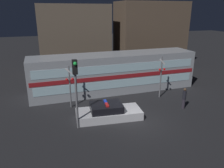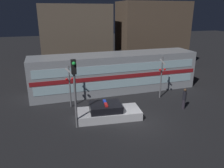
% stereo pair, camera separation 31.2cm
% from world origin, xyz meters
% --- Properties ---
extents(ground_plane, '(120.00, 120.00, 0.00)m').
position_xyz_m(ground_plane, '(0.00, 0.00, 0.00)').
color(ground_plane, black).
extents(train, '(15.77, 3.02, 3.62)m').
position_xyz_m(train, '(0.54, 6.68, 1.81)').
color(train, '#999EA5').
rests_on(train, ground_plane).
extents(police_car, '(4.87, 2.39, 1.24)m').
position_xyz_m(police_car, '(-1.80, 1.29, 0.45)').
color(police_car, silver).
rests_on(police_car, ground_plane).
extents(pedestrian, '(0.29, 0.29, 1.72)m').
position_xyz_m(pedestrian, '(4.41, 0.97, 0.88)').
color(pedestrian, '#2D2833').
rests_on(pedestrian, ground_plane).
extents(crossing_signal_near, '(0.65, 0.28, 3.75)m').
position_xyz_m(crossing_signal_near, '(3.83, 3.65, 2.10)').
color(crossing_signal_near, slate).
rests_on(crossing_signal_near, ground_plane).
extents(crossing_signal_far, '(0.65, 0.28, 3.44)m').
position_xyz_m(crossing_signal_far, '(-4.09, 4.00, 1.94)').
color(crossing_signal_far, slate).
rests_on(crossing_signal_far, ground_plane).
extents(traffic_light_corner, '(0.30, 0.46, 4.64)m').
position_xyz_m(traffic_light_corner, '(-4.14, 0.55, 3.17)').
color(traffic_light_corner, slate).
rests_on(traffic_light_corner, ground_plane).
extents(building_left, '(8.39, 4.61, 8.19)m').
position_xyz_m(building_left, '(-1.90, 15.01, 4.09)').
color(building_left, brown).
rests_on(building_left, ground_plane).
extents(building_center, '(8.91, 4.61, 8.58)m').
position_xyz_m(building_center, '(8.24, 14.38, 4.29)').
color(building_center, brown).
rests_on(building_center, ground_plane).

